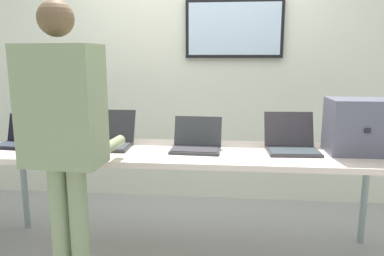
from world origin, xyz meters
TOP-DOWN VIEW (x-y plane):
  - ground at (0.00, 0.00)m, footprint 8.00×8.00m
  - back_wall at (0.01, 1.13)m, footprint 8.00×0.11m
  - workbench at (0.00, 0.00)m, footprint 3.01×0.70m
  - equipment_box at (1.24, 0.04)m, footprint 0.43×0.32m
  - laptop_station_0 at (-1.27, 0.04)m, footprint 0.34×0.31m
  - laptop_station_1 at (-0.58, 0.07)m, footprint 0.35×0.38m
  - laptop_station_2 at (0.10, 0.02)m, footprint 0.37×0.31m
  - laptop_station_3 at (0.79, 0.06)m, footprint 0.38×0.37m
  - person at (-0.61, -0.62)m, footprint 0.46×0.61m
  - coffee_mug at (-0.78, -0.25)m, footprint 0.09×0.09m
  - paper_sheet at (-0.88, -0.17)m, footprint 0.29×0.35m

SIDE VIEW (x-z plane):
  - ground at x=0.00m, z-range -0.04..0.00m
  - workbench at x=0.00m, z-range 0.35..1.14m
  - paper_sheet at x=-0.88m, z-range 0.80..0.80m
  - coffee_mug at x=-0.78m, z-range 0.80..0.90m
  - laptop_station_0 at x=-1.27m, z-range 0.73..0.96m
  - laptop_station_2 at x=0.10m, z-range 0.73..0.97m
  - laptop_station_1 at x=-0.58m, z-range 0.73..0.98m
  - laptop_station_3 at x=0.79m, z-range 0.72..0.99m
  - equipment_box at x=1.24m, z-range 0.80..1.18m
  - person at x=-0.61m, z-range 0.19..1.96m
  - back_wall at x=0.01m, z-range 0.01..2.53m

